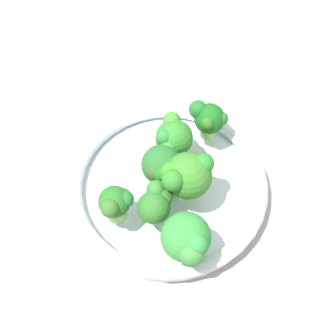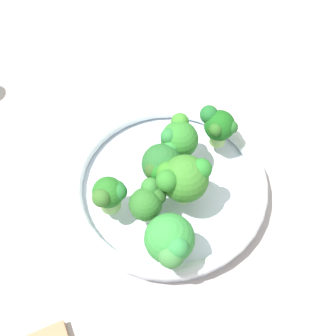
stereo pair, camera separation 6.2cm
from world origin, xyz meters
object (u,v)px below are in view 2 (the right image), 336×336
at_px(broccoli_floret_4, 148,202).
at_px(broccoli_floret_6, 109,194).
at_px(broccoli_floret_0, 184,178).
at_px(broccoli_floret_5, 170,241).
at_px(broccoli_floret_2, 162,164).
at_px(broccoli_floret_3, 218,125).
at_px(broccoli_floret_1, 178,140).
at_px(bowl, 168,186).

xyz_separation_m(broccoli_floret_4, broccoli_floret_6, (-0.04, 0.03, 0.00)).
distance_m(broccoli_floret_0, broccoli_floret_5, 0.09).
relative_size(broccoli_floret_2, broccoli_floret_6, 1.11).
relative_size(broccoli_floret_3, broccoli_floret_5, 0.89).
distance_m(broccoli_floret_1, broccoli_floret_3, 0.06).
relative_size(broccoli_floret_0, broccoli_floret_2, 1.17).
xyz_separation_m(broccoli_floret_0, broccoli_floret_3, (0.09, 0.05, -0.01)).
relative_size(broccoli_floret_0, broccoli_floret_4, 1.43).
xyz_separation_m(broccoli_floret_0, broccoli_floret_5, (-0.06, -0.06, -0.01)).
distance_m(bowl, broccoli_floret_5, 0.12).
xyz_separation_m(broccoli_floret_3, broccoli_floret_6, (-0.18, -0.01, -0.00)).
height_order(bowl, broccoli_floret_3, broccoli_floret_3).
bearing_deg(broccoli_floret_4, broccoli_floret_3, 18.34).
bearing_deg(broccoli_floret_1, broccoli_floret_3, -5.45).
xyz_separation_m(broccoli_floret_1, broccoli_floret_4, (-0.08, -0.05, -0.01)).
xyz_separation_m(broccoli_floret_0, broccoli_floret_2, (-0.01, 0.04, -0.01)).
bearing_deg(broccoli_floret_5, broccoli_floret_2, 63.11).
bearing_deg(broccoli_floret_2, broccoli_floret_3, 6.73).
bearing_deg(broccoli_floret_1, bowl, -142.79).
bearing_deg(broccoli_floret_4, broccoli_floret_2, 39.51).
height_order(broccoli_floret_1, broccoli_floret_3, broccoli_floret_1).
bearing_deg(broccoli_floret_3, broccoli_floret_0, -151.18).
bearing_deg(bowl, broccoli_floret_2, 132.24).
xyz_separation_m(bowl, broccoli_floret_2, (-0.01, 0.01, 0.06)).
bearing_deg(broccoli_floret_6, bowl, -2.98).
xyz_separation_m(bowl, broccoli_floret_1, (0.03, 0.02, 0.06)).
distance_m(broccoli_floret_1, broccoli_floret_5, 0.15).
height_order(bowl, broccoli_floret_5, broccoli_floret_5).
distance_m(broccoli_floret_2, broccoli_floret_5, 0.11).
relative_size(broccoli_floret_1, broccoli_floret_3, 1.12).
bearing_deg(broccoli_floret_6, broccoli_floret_4, -42.80).
height_order(broccoli_floret_3, broccoli_floret_6, broccoli_floret_3).
height_order(broccoli_floret_2, broccoli_floret_4, broccoli_floret_2).
relative_size(broccoli_floret_2, broccoli_floret_4, 1.22).
relative_size(bowl, broccoli_floret_0, 3.70).
bearing_deg(broccoli_floret_3, broccoli_floret_4, -161.66).
bearing_deg(broccoli_floret_0, broccoli_floret_1, 63.15).
distance_m(broccoli_floret_0, broccoli_floret_4, 0.05).
bearing_deg(bowl, broccoli_floret_3, 10.76).
bearing_deg(broccoli_floret_0, broccoli_floret_2, 102.68).
height_order(broccoli_floret_0, broccoli_floret_2, broccoli_floret_0).
relative_size(broccoli_floret_0, broccoli_floret_5, 1.09).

